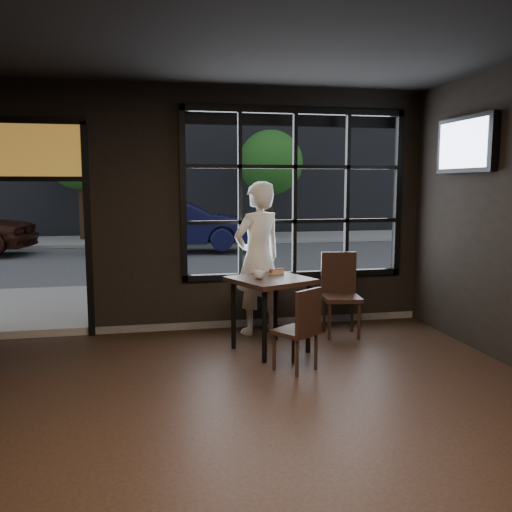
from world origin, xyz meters
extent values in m
cube|color=black|center=(0.00, 0.00, -0.01)|extent=(6.00, 7.00, 0.02)
cube|color=black|center=(1.20, 3.50, 1.80)|extent=(3.06, 0.12, 2.28)
cube|color=orange|center=(-2.10, 3.50, 2.35)|extent=(1.20, 0.06, 0.70)
cube|color=#545456|center=(0.00, 24.00, -0.02)|extent=(60.00, 41.00, 0.04)
cube|color=#5B5956|center=(0.00, 23.00, 7.50)|extent=(28.00, 12.00, 15.00)
cube|color=black|center=(0.61, 2.40, 0.43)|extent=(1.06, 1.06, 0.87)
cube|color=black|center=(0.71, 1.69, 0.44)|extent=(0.53, 0.53, 0.88)
cube|color=black|center=(1.64, 2.82, 0.53)|extent=(0.52, 0.52, 1.06)
imported|color=white|center=(0.63, 3.19, 0.99)|extent=(0.85, 0.74, 1.97)
imported|color=silver|center=(0.47, 2.36, 0.91)|extent=(0.17, 0.17, 0.10)
cube|color=black|center=(2.93, 2.25, 2.40)|extent=(0.13, 1.12, 0.65)
imported|color=#101135|center=(0.13, 11.84, 0.80)|extent=(4.40, 1.93, 1.41)
cylinder|color=#332114|center=(-2.84, 15.26, 1.13)|extent=(0.21, 0.21, 2.26)
sphere|color=#2C6E22|center=(-2.84, 15.26, 2.97)|extent=(2.47, 2.47, 2.47)
cylinder|color=#332114|center=(3.46, 14.63, 1.01)|extent=(0.18, 0.18, 2.02)
sphere|color=#335C20|center=(3.46, 14.63, 2.65)|extent=(2.20, 2.20, 2.20)
camera|label=1|loc=(-0.79, -3.60, 1.94)|focal=38.00mm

